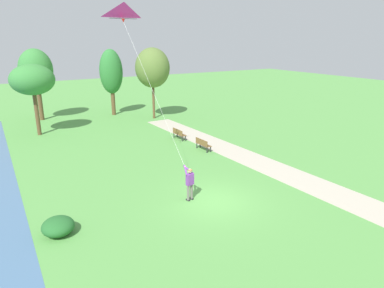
# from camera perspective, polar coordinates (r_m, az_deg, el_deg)

# --- Properties ---
(ground_plane) EXTENTS (120.00, 120.00, 0.00)m
(ground_plane) POSITION_cam_1_polar(r_m,az_deg,el_deg) (17.90, 3.68, -9.52)
(ground_plane) COLOR #569947
(walkway_path) EXTENTS (3.58, 32.07, 0.02)m
(walkway_path) POSITION_cam_1_polar(r_m,az_deg,el_deg) (22.81, 13.21, -3.90)
(walkway_path) COLOR #B7AD99
(walkway_path) RESTS_ON ground
(person_kite_flyer) EXTENTS (0.51, 0.63, 1.83)m
(person_kite_flyer) POSITION_cam_1_polar(r_m,az_deg,el_deg) (17.59, -0.40, -6.22)
(person_kite_flyer) COLOR #232328
(person_kite_flyer) RESTS_ON ground
(flying_kite) EXTENTS (1.95, 4.95, 8.13)m
(flying_kite) POSITION_cam_1_polar(r_m,az_deg,el_deg) (20.16, -11.15, 20.63)
(flying_kite) COLOR #E02D9E
(park_bench_near_walkway) EXTENTS (0.50, 1.52, 0.88)m
(park_bench_near_walkway) POSITION_cam_1_polar(r_m,az_deg,el_deg) (25.56, 1.81, 0.05)
(park_bench_near_walkway) COLOR brown
(park_bench_near_walkway) RESTS_ON ground
(park_bench_far_walkway) EXTENTS (0.50, 1.52, 0.88)m
(park_bench_far_walkway) POSITION_cam_1_polar(r_m,az_deg,el_deg) (28.39, -2.21, 1.79)
(park_bench_far_walkway) COLOR brown
(park_bench_far_walkway) RESTS_ON ground
(tree_lakeside_far) EXTENTS (3.49, 3.57, 7.22)m
(tree_lakeside_far) POSITION_cam_1_polar(r_m,az_deg,el_deg) (35.65, -6.60, 12.49)
(tree_lakeside_far) COLOR brown
(tree_lakeside_far) RESTS_ON ground
(tree_horizon_far) EXTENTS (2.47, 2.10, 7.03)m
(tree_horizon_far) POSITION_cam_1_polar(r_m,az_deg,el_deg) (38.23, -13.33, 11.57)
(tree_horizon_far) COLOR brown
(tree_horizon_far) RESTS_ON ground
(tree_lakeside_near) EXTENTS (3.62, 3.16, 6.05)m
(tree_lakeside_near) POSITION_cam_1_polar(r_m,az_deg,el_deg) (31.91, -25.07, 9.62)
(tree_lakeside_near) COLOR brown
(tree_lakeside_near) RESTS_ON ground
(tree_treeline_center) EXTENTS (3.25, 3.25, 7.14)m
(tree_treeline_center) POSITION_cam_1_polar(r_m,az_deg,el_deg) (38.01, -24.59, 11.14)
(tree_treeline_center) COLOR brown
(tree_treeline_center) RESTS_ON ground
(lakeside_shrub) EXTENTS (1.36, 1.43, 0.76)m
(lakeside_shrub) POSITION_cam_1_polar(r_m,az_deg,el_deg) (16.02, -21.44, -12.65)
(lakeside_shrub) COLOR #236028
(lakeside_shrub) RESTS_ON ground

